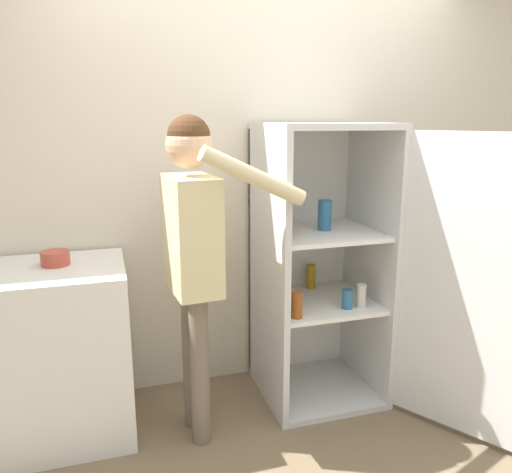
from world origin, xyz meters
name	(u,v)px	position (x,y,z in m)	size (l,w,h in m)	color
ground_plane	(320,460)	(0.00, 0.00, 0.00)	(12.00, 12.00, 0.00)	#7A664C
wall_back	(260,180)	(0.00, 0.98, 1.27)	(7.00, 0.06, 2.55)	beige
refrigerator	(345,267)	(0.37, 0.52, 0.81)	(1.07, 1.23, 1.62)	silver
person	(193,237)	(-0.53, 0.40, 1.08)	(0.65, 0.51, 1.67)	#726656
counter	(62,352)	(-1.20, 0.62, 0.46)	(0.68, 0.62, 0.92)	white
bowl	(55,258)	(-1.19, 0.67, 0.96)	(0.14, 0.14, 0.07)	#B24738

